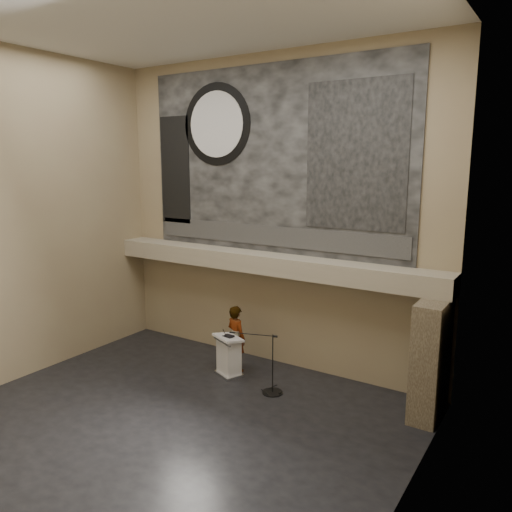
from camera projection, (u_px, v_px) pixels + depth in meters
The scene contains 20 objects.
floor at pixel (179, 418), 11.19m from camera, with size 10.00×10.00×0.00m, color black.
ceiling at pixel (166, 12), 9.59m from camera, with size 10.00×10.00×0.00m, color silver.
wall_back at pixel (272, 214), 13.70m from camera, with size 10.00×0.02×8.50m, color #867155.
wall_left at pixel (29, 217), 13.04m from camera, with size 0.02×8.00×8.50m, color #867155.
wall_right at pixel (416, 255), 7.74m from camera, with size 0.02×8.00×8.50m, color #867155.
soffit at pixel (264, 263), 13.61m from camera, with size 10.00×0.80×0.50m, color gray.
sprinkler_left at pixel (216, 266), 14.47m from camera, with size 0.04×0.04×0.06m, color #B2893D.
sprinkler_right at pixel (327, 282), 12.62m from camera, with size 0.04×0.04×0.06m, color #B2893D.
banner at pixel (271, 160), 13.40m from camera, with size 8.00×0.05×5.00m, color black.
banner_text_strip at pixel (270, 236), 13.75m from camera, with size 7.76×0.02×0.55m, color #2E2E2E.
banner_clock_rim at pixel (216, 124), 14.13m from camera, with size 2.30×2.30×0.02m, color black.
banner_clock_face at pixel (216, 124), 14.12m from camera, with size 1.84×1.84×0.02m, color silver.
banner_building_print at pixel (356, 156), 12.08m from camera, with size 2.60×0.02×3.60m, color black.
banner_brick_print at pixel (175, 170), 15.23m from camera, with size 1.10×0.02×3.20m, color black.
stone_pier at pixel (431, 359), 11.08m from camera, with size 0.60×1.40×2.70m, color #473B2B.
lectern at pixel (229, 356), 13.34m from camera, with size 0.94×0.82×1.14m.
binder at pixel (228, 336), 13.20m from camera, with size 0.27×0.21×0.04m, color black.
papers at pixel (225, 336), 13.24m from camera, with size 0.22×0.30×0.01m, color white.
speaker_person at pixel (236, 338), 13.63m from camera, with size 0.67×0.44×1.83m, color white.
mic_stand at pixel (271, 384), 12.39m from camera, with size 1.30×0.61×1.53m.
Camera 1 is at (7.01, -7.75, 5.69)m, focal length 35.00 mm.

